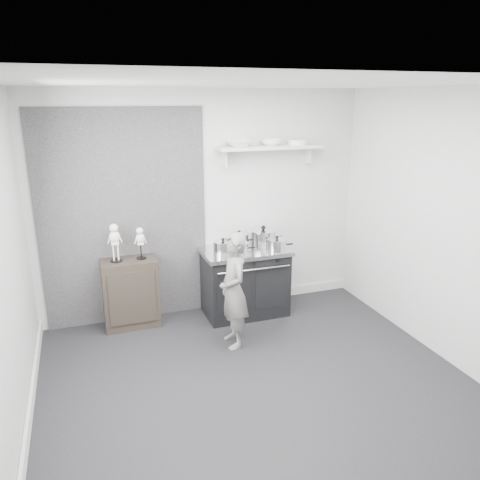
# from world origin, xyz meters

# --- Properties ---
(ground) EXTENTS (4.00, 4.00, 0.00)m
(ground) POSITION_xyz_m (0.00, 0.00, 0.00)
(ground) COLOR black
(ground) RESTS_ON ground
(room_shell) EXTENTS (4.02, 3.62, 2.71)m
(room_shell) POSITION_xyz_m (-0.09, 0.15, 1.64)
(room_shell) COLOR #BCBCB9
(room_shell) RESTS_ON ground
(wall_shelf) EXTENTS (1.30, 0.26, 0.24)m
(wall_shelf) POSITION_xyz_m (0.80, 1.68, 2.01)
(wall_shelf) COLOR silver
(wall_shelf) RESTS_ON room_shell
(stove) EXTENTS (1.04, 0.65, 0.84)m
(stove) POSITION_xyz_m (0.41, 1.48, 0.42)
(stove) COLOR black
(stove) RESTS_ON ground
(side_cabinet) EXTENTS (0.63, 0.37, 0.81)m
(side_cabinet) POSITION_xyz_m (-0.96, 1.61, 0.41)
(side_cabinet) COLOR black
(side_cabinet) RESTS_ON ground
(child) EXTENTS (0.31, 0.47, 1.27)m
(child) POSITION_xyz_m (0.03, 0.78, 0.63)
(child) COLOR slate
(child) RESTS_ON ground
(pot_front_left) EXTENTS (0.32, 0.23, 0.20)m
(pot_front_left) POSITION_xyz_m (0.11, 1.40, 0.92)
(pot_front_left) COLOR silver
(pot_front_left) RESTS_ON stove
(pot_back_left) EXTENTS (0.31, 0.23, 0.21)m
(pot_back_left) POSITION_xyz_m (0.37, 1.58, 0.93)
(pot_back_left) COLOR silver
(pot_back_left) RESTS_ON stove
(pot_back_right) EXTENTS (0.41, 0.32, 0.26)m
(pot_back_right) POSITION_xyz_m (0.68, 1.55, 0.94)
(pot_back_right) COLOR silver
(pot_back_right) RESTS_ON stove
(pot_front_right) EXTENTS (0.32, 0.23, 0.19)m
(pot_front_right) POSITION_xyz_m (0.75, 1.29, 0.91)
(pot_front_right) COLOR silver
(pot_front_right) RESTS_ON stove
(pot_front_center) EXTENTS (0.28, 0.20, 0.17)m
(pot_front_center) POSITION_xyz_m (0.30, 1.33, 0.91)
(pot_front_center) COLOR silver
(pot_front_center) RESTS_ON stove
(skeleton_full) EXTENTS (0.14, 0.09, 0.51)m
(skeleton_full) POSITION_xyz_m (-1.09, 1.61, 1.07)
(skeleton_full) COLOR white
(skeleton_full) RESTS_ON side_cabinet
(skeleton_torso) EXTENTS (0.12, 0.08, 0.43)m
(skeleton_torso) POSITION_xyz_m (-0.81, 1.61, 1.03)
(skeleton_torso) COLOR white
(skeleton_torso) RESTS_ON side_cabinet
(bowl_large) EXTENTS (0.30, 0.30, 0.07)m
(bowl_large) POSITION_xyz_m (0.41, 1.67, 2.08)
(bowl_large) COLOR white
(bowl_large) RESTS_ON wall_shelf
(bowl_small) EXTENTS (0.24, 0.24, 0.08)m
(bowl_small) POSITION_xyz_m (0.82, 1.67, 2.08)
(bowl_small) COLOR white
(bowl_small) RESTS_ON wall_shelf
(plate_stack) EXTENTS (0.24, 0.24, 0.06)m
(plate_stack) POSITION_xyz_m (1.16, 1.67, 2.07)
(plate_stack) COLOR white
(plate_stack) RESTS_ON wall_shelf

